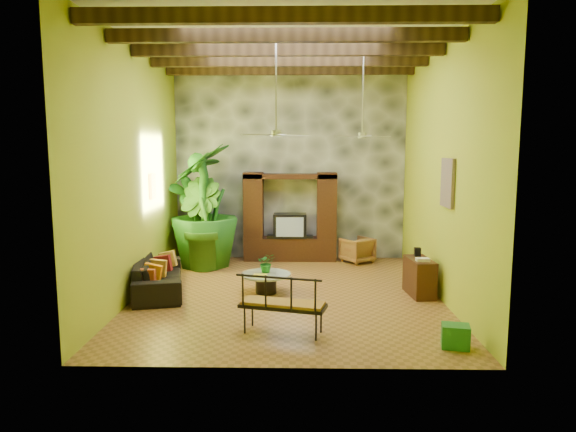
{
  "coord_description": "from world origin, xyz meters",
  "views": [
    {
      "loc": [
        0.22,
        -10.07,
        2.97
      ],
      "look_at": [
        0.01,
        0.2,
        1.57
      ],
      "focal_mm": 32.0,
      "sensor_mm": 36.0,
      "label": 1
    }
  ],
  "objects_px": {
    "tall_plant_b": "(200,224)",
    "green_bin": "(455,336)",
    "ceiling_fan_back": "(362,126)",
    "tall_plant_c": "(204,206)",
    "ceiling_fan_front": "(276,123)",
    "wicker_armchair": "(357,250)",
    "side_console": "(419,277)",
    "sofa": "(158,275)",
    "iron_bench": "(283,301)",
    "tall_plant_a": "(191,218)",
    "coffee_table": "(266,280)",
    "entertainment_center": "(290,224)"
  },
  "relations": [
    {
      "from": "ceiling_fan_back",
      "to": "tall_plant_b",
      "type": "distance_m",
      "value": 4.49
    },
    {
      "from": "iron_bench",
      "to": "green_bin",
      "type": "xyz_separation_m",
      "value": [
        2.58,
        -0.47,
        -0.37
      ]
    },
    {
      "from": "wicker_armchair",
      "to": "coffee_table",
      "type": "bearing_deg",
      "value": 17.06
    },
    {
      "from": "sofa",
      "to": "iron_bench",
      "type": "bearing_deg",
      "value": -145.62
    },
    {
      "from": "ceiling_fan_front",
      "to": "side_console",
      "type": "relative_size",
      "value": 2.01
    },
    {
      "from": "tall_plant_a",
      "to": "tall_plant_b",
      "type": "height_order",
      "value": "tall_plant_a"
    },
    {
      "from": "coffee_table",
      "to": "green_bin",
      "type": "xyz_separation_m",
      "value": [
        2.99,
        -2.81,
        -0.08
      ]
    },
    {
      "from": "sofa",
      "to": "wicker_armchair",
      "type": "xyz_separation_m",
      "value": [
        4.38,
        2.79,
        -0.02
      ]
    },
    {
      "from": "ceiling_fan_back",
      "to": "ceiling_fan_front",
      "type": "bearing_deg",
      "value": -138.37
    },
    {
      "from": "ceiling_fan_front",
      "to": "wicker_armchair",
      "type": "bearing_deg",
      "value": 59.67
    },
    {
      "from": "wicker_armchair",
      "to": "tall_plant_a",
      "type": "xyz_separation_m",
      "value": [
        -4.27,
        -0.05,
        0.81
      ]
    },
    {
      "from": "ceiling_fan_front",
      "to": "green_bin",
      "type": "bearing_deg",
      "value": -40.35
    },
    {
      "from": "side_console",
      "to": "sofa",
      "type": "bearing_deg",
      "value": 173.38
    },
    {
      "from": "ceiling_fan_back",
      "to": "tall_plant_a",
      "type": "distance_m",
      "value": 5.0
    },
    {
      "from": "ceiling_fan_back",
      "to": "tall_plant_c",
      "type": "height_order",
      "value": "ceiling_fan_back"
    },
    {
      "from": "iron_bench",
      "to": "sofa",
      "type": "bearing_deg",
      "value": 152.47
    },
    {
      "from": "wicker_armchair",
      "to": "tall_plant_a",
      "type": "distance_m",
      "value": 4.34
    },
    {
      "from": "iron_bench",
      "to": "tall_plant_b",
      "type": "bearing_deg",
      "value": 130.37
    },
    {
      "from": "coffee_table",
      "to": "green_bin",
      "type": "height_order",
      "value": "coffee_table"
    },
    {
      "from": "ceiling_fan_front",
      "to": "ceiling_fan_back",
      "type": "xyz_separation_m",
      "value": [
        1.8,
        1.6,
        0.0
      ]
    },
    {
      "from": "ceiling_fan_front",
      "to": "tall_plant_b",
      "type": "distance_m",
      "value": 3.93
    },
    {
      "from": "tall_plant_c",
      "to": "ceiling_fan_front",
      "type": "bearing_deg",
      "value": -55.92
    },
    {
      "from": "wicker_armchair",
      "to": "tall_plant_b",
      "type": "xyz_separation_m",
      "value": [
        -3.88,
        -0.77,
        0.78
      ]
    },
    {
      "from": "wicker_armchair",
      "to": "tall_plant_a",
      "type": "relative_size",
      "value": 0.31
    },
    {
      "from": "tall_plant_a",
      "to": "iron_bench",
      "type": "relative_size",
      "value": 1.58
    },
    {
      "from": "sofa",
      "to": "iron_bench",
      "type": "height_order",
      "value": "iron_bench"
    },
    {
      "from": "wicker_armchair",
      "to": "tall_plant_a",
      "type": "height_order",
      "value": "tall_plant_a"
    },
    {
      "from": "entertainment_center",
      "to": "side_console",
      "type": "xyz_separation_m",
      "value": [
        2.65,
        -3.15,
        -0.6
      ]
    },
    {
      "from": "tall_plant_c",
      "to": "side_console",
      "type": "xyz_separation_m",
      "value": [
        4.76,
        -2.43,
        -1.14
      ]
    },
    {
      "from": "tall_plant_c",
      "to": "green_bin",
      "type": "relative_size",
      "value": 7.58
    },
    {
      "from": "ceiling_fan_front",
      "to": "tall_plant_b",
      "type": "height_order",
      "value": "ceiling_fan_front"
    },
    {
      "from": "ceiling_fan_back",
      "to": "tall_plant_c",
      "type": "xyz_separation_m",
      "value": [
        -3.71,
        1.22,
        -1.89
      ]
    },
    {
      "from": "ceiling_fan_back",
      "to": "green_bin",
      "type": "relative_size",
      "value": 4.67
    },
    {
      "from": "ceiling_fan_front",
      "to": "tall_plant_b",
      "type": "relative_size",
      "value": 0.84
    },
    {
      "from": "entertainment_center",
      "to": "ceiling_fan_front",
      "type": "distance_m",
      "value": 4.3
    },
    {
      "from": "tall_plant_c",
      "to": "side_console",
      "type": "bearing_deg",
      "value": -27.08
    },
    {
      "from": "ceiling_fan_front",
      "to": "tall_plant_c",
      "type": "height_order",
      "value": "ceiling_fan_front"
    },
    {
      "from": "tall_plant_b",
      "to": "green_bin",
      "type": "distance_m",
      "value": 6.83
    },
    {
      "from": "entertainment_center",
      "to": "coffee_table",
      "type": "bearing_deg",
      "value": -98.18
    },
    {
      "from": "wicker_armchair",
      "to": "tall_plant_c",
      "type": "height_order",
      "value": "tall_plant_c"
    },
    {
      "from": "tall_plant_a",
      "to": "tall_plant_b",
      "type": "bearing_deg",
      "value": -61.71
    },
    {
      "from": "tall_plant_a",
      "to": "coffee_table",
      "type": "distance_m",
      "value": 3.59
    },
    {
      "from": "tall_plant_a",
      "to": "tall_plant_c",
      "type": "height_order",
      "value": "tall_plant_c"
    },
    {
      "from": "wicker_armchair",
      "to": "tall_plant_c",
      "type": "relative_size",
      "value": 0.24
    },
    {
      "from": "green_bin",
      "to": "sofa",
      "type": "bearing_deg",
      "value": 151.33
    },
    {
      "from": "iron_bench",
      "to": "side_console",
      "type": "bearing_deg",
      "value": 54.7
    },
    {
      "from": "wicker_armchair",
      "to": "ceiling_fan_back",
      "type": "bearing_deg",
      "value": 50.26
    },
    {
      "from": "tall_plant_a",
      "to": "coffee_table",
      "type": "height_order",
      "value": "tall_plant_a"
    },
    {
      "from": "tall_plant_c",
      "to": "iron_bench",
      "type": "distance_m",
      "value": 5.22
    },
    {
      "from": "coffee_table",
      "to": "ceiling_fan_front",
      "type": "bearing_deg",
      "value": -63.28
    }
  ]
}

